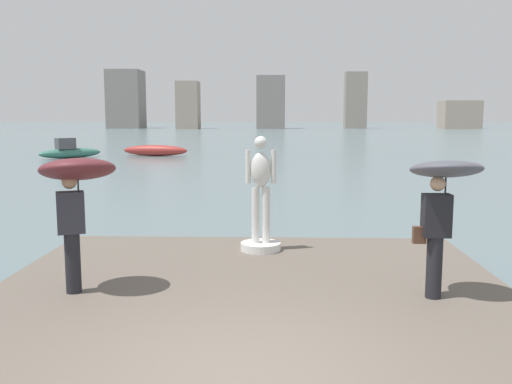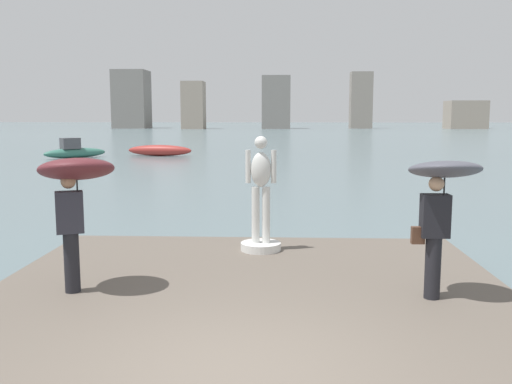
{
  "view_description": "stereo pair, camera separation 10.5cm",
  "coord_description": "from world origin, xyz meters",
  "px_view_note": "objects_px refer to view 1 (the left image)",
  "views": [
    {
      "loc": [
        0.35,
        -5.33,
        2.96
      ],
      "look_at": [
        0.0,
        4.96,
        1.55
      ],
      "focal_mm": 39.47,
      "sensor_mm": 36.0,
      "label": 1
    },
    {
      "loc": [
        0.45,
        -5.33,
        2.96
      ],
      "look_at": [
        0.0,
        4.96,
        1.55
      ],
      "focal_mm": 39.47,
      "sensor_mm": 36.0,
      "label": 2
    }
  ],
  "objects_px": {
    "statue_white_figure": "(261,207)",
    "onlooker_left": "(76,184)",
    "boat_near": "(155,151)",
    "boat_mid": "(70,151)",
    "onlooker_right": "(442,191)"
  },
  "relations": [
    {
      "from": "statue_white_figure",
      "to": "onlooker_left",
      "type": "height_order",
      "value": "statue_white_figure"
    },
    {
      "from": "statue_white_figure",
      "to": "boat_near",
      "type": "height_order",
      "value": "statue_white_figure"
    },
    {
      "from": "onlooker_left",
      "to": "boat_mid",
      "type": "distance_m",
      "value": 32.77
    },
    {
      "from": "onlooker_right",
      "to": "boat_near",
      "type": "relative_size",
      "value": 0.41
    },
    {
      "from": "onlooker_left",
      "to": "boat_near",
      "type": "height_order",
      "value": "onlooker_left"
    },
    {
      "from": "onlooker_right",
      "to": "boat_near",
      "type": "bearing_deg",
      "value": 108.49
    },
    {
      "from": "boat_mid",
      "to": "statue_white_figure",
      "type": "bearing_deg",
      "value": -63.5
    },
    {
      "from": "boat_near",
      "to": "boat_mid",
      "type": "xyz_separation_m",
      "value": [
        -5.49,
        -2.37,
        0.07
      ]
    },
    {
      "from": "statue_white_figure",
      "to": "boat_mid",
      "type": "xyz_separation_m",
      "value": [
        -14.0,
        28.07,
        -0.75
      ]
    },
    {
      "from": "onlooker_right",
      "to": "boat_near",
      "type": "height_order",
      "value": "onlooker_right"
    },
    {
      "from": "onlooker_right",
      "to": "boat_near",
      "type": "distance_m",
      "value": 35.0
    },
    {
      "from": "onlooker_right",
      "to": "boat_near",
      "type": "xyz_separation_m",
      "value": [
        -11.09,
        33.16,
        -1.52
      ]
    },
    {
      "from": "onlooker_left",
      "to": "onlooker_right",
      "type": "height_order",
      "value": "onlooker_left"
    },
    {
      "from": "statue_white_figure",
      "to": "boat_near",
      "type": "relative_size",
      "value": 0.44
    },
    {
      "from": "onlooker_left",
      "to": "boat_near",
      "type": "distance_m",
      "value": 33.62
    }
  ]
}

